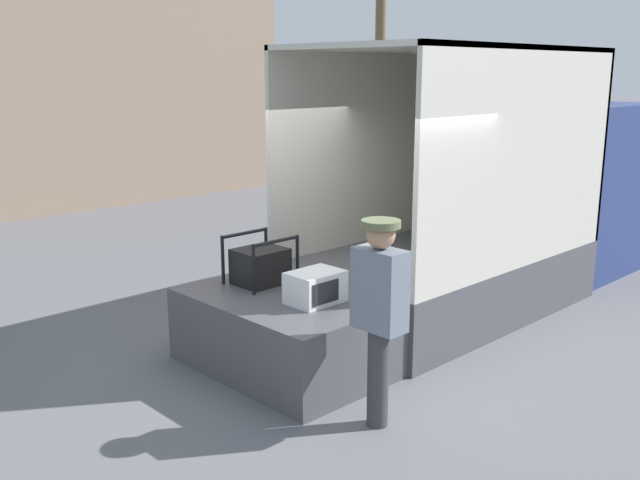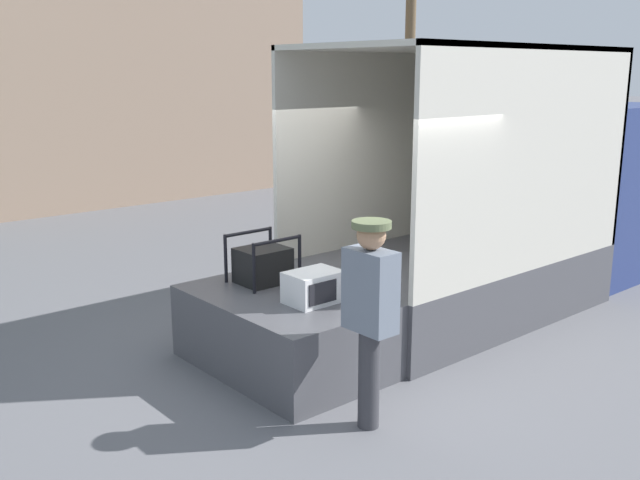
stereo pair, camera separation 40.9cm
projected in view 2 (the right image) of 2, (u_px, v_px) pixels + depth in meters
The scene contains 7 objects.
ground_plane at pixel (336, 349), 7.67m from camera, with size 160.00×160.00×0.00m, color slate.
box_truck at pixel (535, 211), 9.73m from camera, with size 6.03×2.16×3.19m.
tailgate_deck at pixel (284, 331), 7.14m from camera, with size 1.39×2.05×0.76m, color #4C4C51.
microwave at pixel (314, 287), 6.79m from camera, with size 0.52×0.39×0.31m.
portable_generator at pixel (264, 264), 7.44m from camera, with size 0.62×0.54×0.51m.
worker_person at pixel (370, 303), 5.75m from camera, with size 0.32×0.44×1.77m.
utility_pole at pixel (411, 14), 18.94m from camera, with size 1.80×0.28×8.46m.
Camera 2 is at (-4.81, -5.35, 2.92)m, focal length 40.00 mm.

